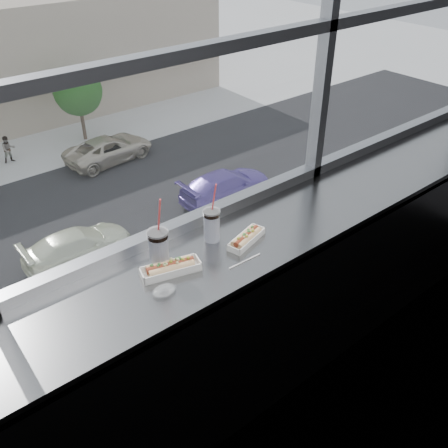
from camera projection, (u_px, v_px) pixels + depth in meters
wall_back_lower at (188, 306)px, 2.94m from camera, size 6.00×0.00×6.00m
counter at (216, 258)px, 2.48m from camera, size 6.00×0.55×0.06m
counter_fascia at (247, 360)px, 2.60m from camera, size 6.00×0.04×1.04m
hotdog_tray_left at (171, 268)px, 2.32m from camera, size 0.30×0.16×0.07m
hotdog_tray_right at (246, 238)px, 2.53m from camera, size 0.26×0.14×0.06m
soda_cup_left at (159, 247)px, 2.32m from camera, size 0.10×0.10×0.38m
soda_cup_right at (212, 224)px, 2.51m from camera, size 0.09×0.09×0.33m
loose_straw at (245, 261)px, 2.40m from camera, size 0.19×0.01×0.01m
wrapper at (164, 290)px, 2.21m from camera, size 0.11×0.08×0.03m
car_near_d at (77, 241)px, 21.76m from camera, size 2.42×5.66×1.87m
car_far_c at (108, 145)px, 29.97m from camera, size 3.07×6.24×2.01m
car_near_e at (226, 181)px, 26.16m from camera, size 2.66×6.20×2.05m
pedestrian_c at (8, 147)px, 29.84m from camera, size 0.89×0.67×2.00m
tree_right at (78, 91)px, 31.51m from camera, size 3.08×3.08×4.82m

